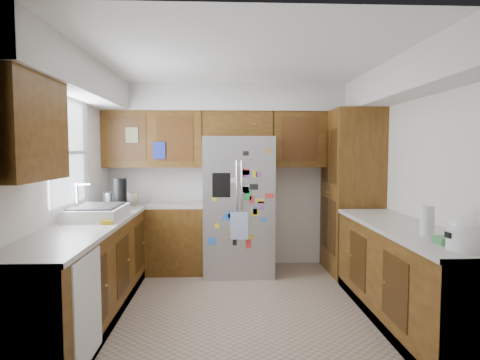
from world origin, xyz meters
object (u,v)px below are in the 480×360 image
object	(u,v)px
fridge	(238,205)
paper_towel	(427,221)
rice_cooker	(467,233)
pantry	(351,192)

from	to	relation	value
fridge	paper_towel	xyz separation A→B (m)	(1.46, -2.11, 0.14)
rice_cooker	paper_towel	world-z (taller)	paper_towel
fridge	paper_towel	size ratio (longest dim) A/B	7.28
pantry	paper_towel	xyz separation A→B (m)	(-0.04, -2.05, -0.03)
rice_cooker	paper_towel	bearing A→B (deg)	94.41
paper_towel	rice_cooker	bearing A→B (deg)	-85.59
rice_cooker	paper_towel	xyz separation A→B (m)	(-0.04, 0.48, -0.00)
pantry	fridge	xyz separation A→B (m)	(-1.50, 0.05, -0.17)
pantry	paper_towel	size ratio (longest dim) A/B	8.70
pantry	paper_towel	world-z (taller)	pantry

